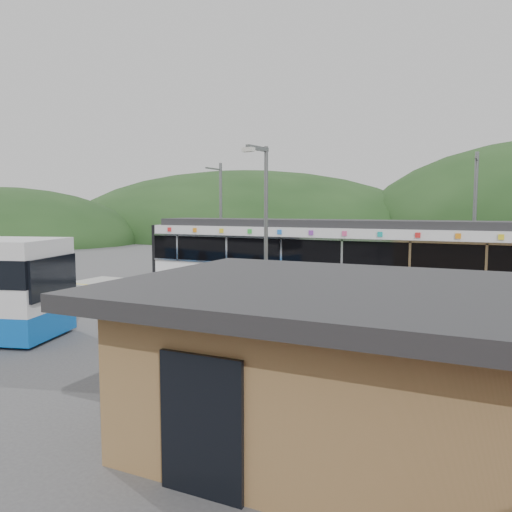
% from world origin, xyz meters
% --- Properties ---
extents(ground, '(120.00, 120.00, 0.00)m').
position_xyz_m(ground, '(0.00, 0.00, 0.00)').
color(ground, '#4C4C4F').
rests_on(ground, ground).
extents(hills, '(146.00, 149.00, 26.00)m').
position_xyz_m(hills, '(6.19, 5.29, 0.00)').
color(hills, '#1E3D19').
rests_on(hills, ground).
extents(platform, '(26.00, 3.20, 0.30)m').
position_xyz_m(platform, '(0.00, 3.30, 0.15)').
color(platform, '#9E9E99').
rests_on(platform, ground).
extents(yellow_line, '(26.00, 0.10, 0.01)m').
position_xyz_m(yellow_line, '(0.00, 2.00, 0.30)').
color(yellow_line, yellow).
rests_on(yellow_line, platform).
extents(train, '(20.44, 3.01, 3.74)m').
position_xyz_m(train, '(1.15, 6.00, 2.06)').
color(train, black).
rests_on(train, ground).
extents(catenary_mast_west, '(0.18, 1.80, 7.00)m').
position_xyz_m(catenary_mast_west, '(-7.00, 8.56, 3.65)').
color(catenary_mast_west, slate).
rests_on(catenary_mast_west, ground).
extents(catenary_mast_east, '(0.18, 1.80, 7.00)m').
position_xyz_m(catenary_mast_east, '(7.00, 8.56, 3.65)').
color(catenary_mast_east, slate).
rests_on(catenary_mast_east, ground).
extents(station_shelter, '(9.20, 6.20, 3.00)m').
position_xyz_m(station_shelter, '(6.00, -9.01, 1.55)').
color(station_shelter, olive).
rests_on(station_shelter, ground).
extents(lamp_post, '(0.37, 1.10, 6.17)m').
position_xyz_m(lamp_post, '(1.60, -4.00, 3.68)').
color(lamp_post, slate).
rests_on(lamp_post, ground).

